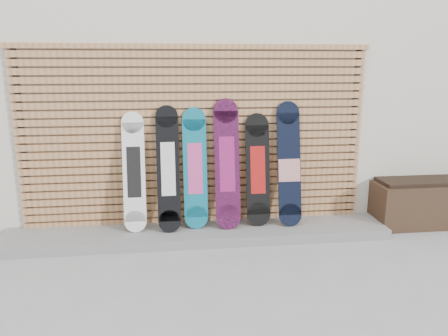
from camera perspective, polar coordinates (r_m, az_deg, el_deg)
The scene contains 11 objects.
ground at distance 4.79m, azimuth -0.95°, elevation -12.11°, with size 80.00×80.00×0.00m, color #939396.
building at distance 7.86m, azimuth -0.12°, elevation 11.50°, with size 12.00×5.00×3.60m, color beige.
concrete_step at distance 5.37m, azimuth -3.36°, elevation -8.50°, with size 4.60×0.70×0.12m, color slate.
slat_wall at distance 5.34m, azimuth -3.74°, elevation 4.18°, with size 4.26×0.08×2.29m.
planter_box at distance 6.31m, azimuth 24.73°, elevation -4.07°, with size 1.37×0.57×0.62m.
snowboard_0 at distance 5.25m, azimuth -11.68°, elevation -0.53°, with size 0.26×0.30×1.41m.
snowboard_1 at distance 5.20m, azimuth -7.31°, elevation -0.13°, with size 0.27×0.36×1.47m.
snowboard_2 at distance 5.25m, azimuth -3.80°, elevation -0.07°, with size 0.29×0.28×1.44m.
snowboard_3 at distance 5.24m, azimuth 0.40°, elevation 0.51°, with size 0.30×0.35×1.55m.
snowboard_4 at distance 5.36m, azimuth 4.43°, elevation -0.25°, with size 0.29×0.28×1.37m.
snowboard_5 at distance 5.40m, azimuth 8.50°, elevation 0.40°, with size 0.28×0.34×1.51m.
Camera 1 is at (-0.46, -4.29, 2.06)m, focal length 35.00 mm.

